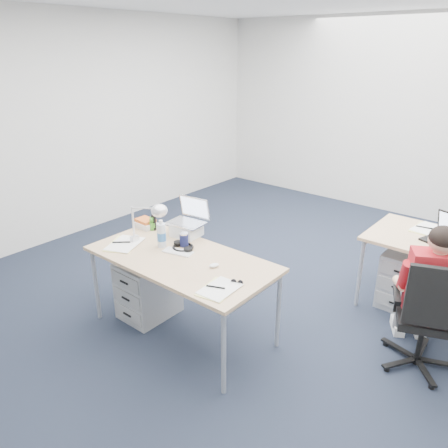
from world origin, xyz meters
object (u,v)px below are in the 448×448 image
at_px(office_chair, 422,337).
at_px(drawer_pedestal_near, 148,288).
at_px(silver_laptop, 186,219).
at_px(computer_mouse, 214,265).
at_px(wireless_keyboard, 178,252).
at_px(desk_near, 181,262).
at_px(book_stack, 145,223).
at_px(water_bottle, 161,234).
at_px(bear_figurine, 152,223).
at_px(cordless_phone, 154,223).
at_px(seated_person, 426,291).
at_px(drawer_pedestal_far, 406,278).
at_px(can_koozie, 184,240).
at_px(sunglasses, 237,282).
at_px(desk_lamp, 143,222).
at_px(headphones, 183,247).

distance_m(office_chair, drawer_pedestal_near, 2.34).
bearing_deg(silver_laptop, drawer_pedestal_near, -121.31).
relative_size(silver_laptop, computer_mouse, 4.05).
relative_size(office_chair, wireless_keyboard, 3.69).
relative_size(desk_near, book_stack, 8.48).
relative_size(computer_mouse, water_bottle, 0.34).
xyz_separation_m(bear_figurine, book_stack, (-0.10, 0.00, -0.02)).
bearing_deg(desk_near, cordless_phone, 157.42).
distance_m(seated_person, silver_laptop, 2.08).
height_order(desk_near, cordless_phone, cordless_phone).
bearing_deg(bear_figurine, office_chair, -8.14).
relative_size(drawer_pedestal_far, wireless_keyboard, 2.12).
xyz_separation_m(book_stack, cordless_phone, (0.11, 0.01, 0.03)).
distance_m(office_chair, water_bottle, 2.24).
xyz_separation_m(desk_near, can_koozie, (-0.13, 0.17, 0.11)).
xyz_separation_m(water_bottle, sunglasses, (0.90, -0.09, -0.11)).
xyz_separation_m(office_chair, wireless_keyboard, (-1.82, -0.80, 0.47)).
bearing_deg(cordless_phone, bear_figurine, -130.17).
relative_size(computer_mouse, sunglasses, 0.88).
distance_m(drawer_pedestal_near, desk_lamp, 0.68).
height_order(wireless_keyboard, book_stack, book_stack).
bearing_deg(water_bottle, bear_figurine, 150.25).
bearing_deg(silver_laptop, can_koozie, -57.69).
relative_size(water_bottle, sunglasses, 2.59).
bearing_deg(sunglasses, book_stack, 144.94).
bearing_deg(office_chair, drawer_pedestal_far, 93.28).
relative_size(computer_mouse, cordless_phone, 0.56).
height_order(silver_laptop, desk_lamp, desk_lamp).
height_order(office_chair, seated_person, seated_person).
bearing_deg(drawer_pedestal_far, seated_person, -64.32).
bearing_deg(desk_near, computer_mouse, 7.00).
relative_size(office_chair, drawer_pedestal_far, 1.74).
bearing_deg(book_stack, drawer_pedestal_far, 35.37).
xyz_separation_m(desk_near, bear_figurine, (-0.62, 0.24, 0.11)).
xyz_separation_m(office_chair, can_koozie, (-1.87, -0.67, 0.52)).
bearing_deg(book_stack, wireless_keyboard, -17.16).
height_order(water_bottle, sunglasses, water_bottle).
bearing_deg(headphones, desk_lamp, -136.95).
distance_m(seated_person, computer_mouse, 1.66).
relative_size(headphones, bear_figurine, 1.82).
relative_size(book_stack, cordless_phone, 1.26).
bearing_deg(silver_laptop, seated_person, 12.00).
bearing_deg(office_chair, sunglasses, -163.08).
bearing_deg(book_stack, bear_figurine, -1.02).
bearing_deg(can_koozie, drawer_pedestal_near, -149.70).
distance_m(wireless_keyboard, desk_lamp, 0.40).
height_order(office_chair, drawer_pedestal_near, office_chair).
relative_size(bear_figurine, book_stack, 0.70).
bearing_deg(drawer_pedestal_far, silver_laptop, -140.02).
bearing_deg(bear_figurine, drawer_pedestal_far, 14.22).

